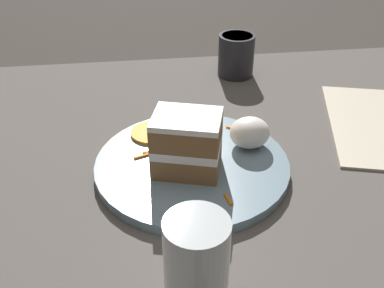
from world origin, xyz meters
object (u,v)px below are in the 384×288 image
at_px(coffee_mug, 236,54).
at_px(cake_slice, 187,143).
at_px(cream_dollop, 250,133).
at_px(drinking_glass, 196,274).
at_px(plate, 192,165).
at_px(orange_garnish, 152,133).
at_px(menu_card, 376,125).

bearing_deg(coffee_mug, cake_slice, -113.03).
distance_m(cream_dollop, coffee_mug, 0.30).
bearing_deg(cream_dollop, drinking_glass, -114.02).
distance_m(cake_slice, cream_dollop, 0.11).
xyz_separation_m(drinking_glass, coffee_mug, (0.16, 0.56, -0.00)).
height_order(plate, cake_slice, cake_slice).
distance_m(drinking_glass, coffee_mug, 0.58).
bearing_deg(orange_garnish, cream_dollop, -19.99).
height_order(cream_dollop, coffee_mug, coffee_mug).
relative_size(plate, menu_card, 1.05).
xyz_separation_m(cake_slice, cream_dollop, (0.10, 0.05, -0.02)).
distance_m(plate, drinking_glass, 0.24).
relative_size(plate, drinking_glass, 2.42).
bearing_deg(menu_card, orange_garnish, 15.58).
bearing_deg(drinking_glass, cream_dollop, 65.98).
xyz_separation_m(cream_dollop, coffee_mug, (0.04, 0.29, 0.01)).
height_order(plate, orange_garnish, orange_garnish).
relative_size(plate, orange_garnish, 4.15).
distance_m(plate, coffee_mug, 0.35).
relative_size(coffee_mug, menu_card, 0.32).
relative_size(cake_slice, orange_garnish, 1.57).
bearing_deg(coffee_mug, plate, -112.70).
height_order(plate, menu_card, plate).
relative_size(plate, cake_slice, 2.63).
bearing_deg(menu_card, cake_slice, 31.92).
xyz_separation_m(plate, orange_garnish, (-0.05, 0.08, 0.01)).
bearing_deg(cream_dollop, plate, -162.09).
xyz_separation_m(drinking_glass, menu_card, (0.36, 0.32, -0.05)).
bearing_deg(coffee_mug, cream_dollop, -98.17).
height_order(plate, cream_dollop, cream_dollop).
bearing_deg(coffee_mug, drinking_glass, -106.09).
distance_m(orange_garnish, menu_card, 0.39).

